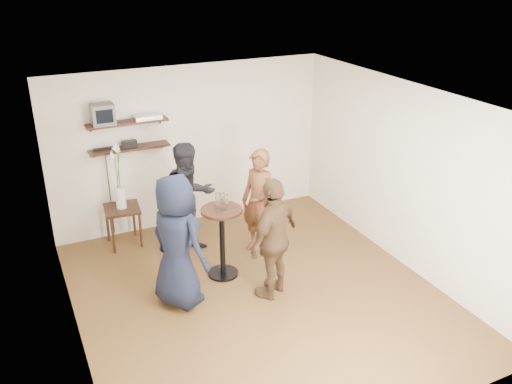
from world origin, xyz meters
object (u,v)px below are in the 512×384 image
(drinks_table, at_px, (222,233))
(person_brown, at_px, (274,238))
(dvd_deck, at_px, (147,117))
(person_dark, at_px, (190,199))
(radio, at_px, (129,144))
(side_table, at_px, (122,214))
(person_navy, at_px, (177,242))
(person_plaid, at_px, (259,203))
(crt_monitor, at_px, (102,114))

(drinks_table, relative_size, person_brown, 0.62)
(dvd_deck, relative_size, person_dark, 0.23)
(radio, bearing_deg, dvd_deck, 0.00)
(side_table, xyz_separation_m, person_navy, (0.30, -1.83, 0.36))
(dvd_deck, distance_m, drinks_table, 2.17)
(dvd_deck, bearing_deg, person_brown, -69.71)
(person_dark, height_order, person_navy, person_navy)
(radio, height_order, drinks_table, radio)
(person_dark, distance_m, person_brown, 1.63)
(side_table, height_order, person_navy, person_navy)
(person_dark, relative_size, person_navy, 0.98)
(dvd_deck, bearing_deg, person_plaid, -48.00)
(person_dark, height_order, person_brown, person_dark)
(drinks_table, height_order, person_navy, person_navy)
(person_navy, relative_size, person_brown, 1.07)
(radio, bearing_deg, crt_monitor, 180.00)
(dvd_deck, distance_m, side_table, 1.51)
(person_navy, bearing_deg, person_brown, -132.65)
(crt_monitor, distance_m, side_table, 1.52)
(crt_monitor, xyz_separation_m, radio, (0.34, 0.00, -0.50))
(drinks_table, distance_m, person_navy, 0.86)
(crt_monitor, relative_size, dvd_deck, 0.80)
(radio, bearing_deg, person_dark, -56.44)
(side_table, distance_m, person_dark, 1.14)
(side_table, bearing_deg, radio, 43.45)
(person_navy, bearing_deg, dvd_deck, -33.80)
(radio, bearing_deg, person_plaid, -41.54)
(person_dark, relative_size, person_brown, 1.05)
(person_plaid, height_order, person_navy, person_navy)
(crt_monitor, xyz_separation_m, dvd_deck, (0.65, 0.00, -0.12))
(drinks_table, xyz_separation_m, person_brown, (0.43, -0.71, 0.17))
(crt_monitor, height_order, person_dark, crt_monitor)
(side_table, relative_size, person_brown, 0.38)
(person_navy, xyz_separation_m, person_brown, (1.17, -0.34, -0.06))
(crt_monitor, height_order, side_table, crt_monitor)
(person_plaid, distance_m, person_navy, 1.65)
(dvd_deck, relative_size, drinks_table, 0.39)
(crt_monitor, distance_m, person_navy, 2.40)
(person_dark, bearing_deg, person_navy, -127.93)
(drinks_table, distance_m, person_dark, 0.85)
(side_table, bearing_deg, dvd_deck, 23.55)
(dvd_deck, height_order, radio, dvd_deck)
(side_table, bearing_deg, person_plaid, -31.64)
(person_plaid, bearing_deg, person_brown, -42.87)
(side_table, xyz_separation_m, drinks_table, (1.04, -1.47, 0.13))
(crt_monitor, relative_size, person_plaid, 0.20)
(dvd_deck, height_order, person_dark, dvd_deck)
(side_table, bearing_deg, person_dark, -37.36)
(crt_monitor, distance_m, dvd_deck, 0.66)
(drinks_table, bearing_deg, person_dark, 102.21)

